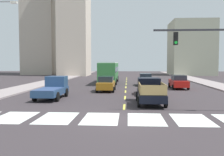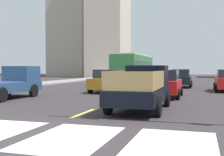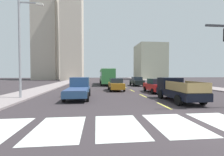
{
  "view_description": "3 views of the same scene",
  "coord_description": "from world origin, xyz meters",
  "px_view_note": "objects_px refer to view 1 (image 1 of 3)",
  "views": [
    {
      "loc": [
        0.27,
        -14.73,
        3.3
      ],
      "look_at": [
        -1.64,
        15.61,
        1.43
      ],
      "focal_mm": 40.92,
      "sensor_mm": 36.0,
      "label": 1
    },
    {
      "loc": [
        4.58,
        -7.05,
        1.84
      ],
      "look_at": [
        -1.05,
        11.42,
        1.18
      ],
      "focal_mm": 47.14,
      "sensor_mm": 36.0,
      "label": 2
    },
    {
      "loc": [
        -4.94,
        -6.79,
        2.37
      ],
      "look_at": [
        -2.56,
        16.17,
        1.68
      ],
      "focal_mm": 24.71,
      "sensor_mm": 36.0,
      "label": 3
    }
  ],
  "objects_px": {
    "pickup_stakebed": "(150,92)",
    "sedan_near_right": "(145,79)",
    "pickup_dark": "(53,88)",
    "city_bus": "(109,71)",
    "sedan_near_left": "(178,82)",
    "sedan_mid": "(149,86)",
    "sedan_far": "(106,84)"
  },
  "relations": [
    {
      "from": "pickup_dark",
      "to": "city_bus",
      "type": "distance_m",
      "value": 17.57
    },
    {
      "from": "pickup_stakebed",
      "to": "pickup_dark",
      "type": "distance_m",
      "value": 9.01
    },
    {
      "from": "pickup_dark",
      "to": "sedan_far",
      "type": "bearing_deg",
      "value": 56.17
    },
    {
      "from": "sedan_far",
      "to": "pickup_dark",
      "type": "bearing_deg",
      "value": -129.26
    },
    {
      "from": "pickup_dark",
      "to": "sedan_near_right",
      "type": "distance_m",
      "value": 16.34
    },
    {
      "from": "sedan_mid",
      "to": "sedan_near_left",
      "type": "bearing_deg",
      "value": 52.03
    },
    {
      "from": "city_bus",
      "to": "sedan_far",
      "type": "bearing_deg",
      "value": -88.77
    },
    {
      "from": "pickup_stakebed",
      "to": "sedan_near_left",
      "type": "bearing_deg",
      "value": 66.74
    },
    {
      "from": "pickup_stakebed",
      "to": "sedan_mid",
      "type": "height_order",
      "value": "pickup_stakebed"
    },
    {
      "from": "pickup_stakebed",
      "to": "sedan_mid",
      "type": "relative_size",
      "value": 1.18
    },
    {
      "from": "sedan_near_right",
      "to": "sedan_far",
      "type": "bearing_deg",
      "value": -124.52
    },
    {
      "from": "pickup_stakebed",
      "to": "sedan_near_left",
      "type": "xyz_separation_m",
      "value": [
        4.52,
        11.56,
        -0.08
      ]
    },
    {
      "from": "sedan_near_left",
      "to": "sedan_near_right",
      "type": "bearing_deg",
      "value": 133.72
    },
    {
      "from": "pickup_stakebed",
      "to": "sedan_far",
      "type": "xyz_separation_m",
      "value": [
        -4.28,
        8.23,
        -0.08
      ]
    },
    {
      "from": "sedan_near_right",
      "to": "sedan_near_left",
      "type": "distance_m",
      "value": 5.7
    },
    {
      "from": "city_bus",
      "to": "sedan_near_left",
      "type": "relative_size",
      "value": 2.45
    },
    {
      "from": "pickup_dark",
      "to": "city_bus",
      "type": "bearing_deg",
      "value": 80.31
    },
    {
      "from": "sedan_near_right",
      "to": "sedan_mid",
      "type": "height_order",
      "value": "same"
    },
    {
      "from": "pickup_stakebed",
      "to": "sedan_mid",
      "type": "bearing_deg",
      "value": 84.66
    },
    {
      "from": "sedan_mid",
      "to": "sedan_near_right",
      "type": "bearing_deg",
      "value": 85.37
    },
    {
      "from": "sedan_near_right",
      "to": "sedan_near_left",
      "type": "bearing_deg",
      "value": -48.7
    },
    {
      "from": "city_bus",
      "to": "sedan_far",
      "type": "relative_size",
      "value": 2.45
    },
    {
      "from": "sedan_far",
      "to": "sedan_near_left",
      "type": "xyz_separation_m",
      "value": [
        8.8,
        3.33,
        0.0
      ]
    },
    {
      "from": "pickup_dark",
      "to": "sedan_far",
      "type": "distance_m",
      "value": 7.33
    },
    {
      "from": "pickup_stakebed",
      "to": "sedan_near_right",
      "type": "xyz_separation_m",
      "value": [
        0.67,
        15.76,
        -0.08
      ]
    },
    {
      "from": "sedan_far",
      "to": "sedan_near_left",
      "type": "bearing_deg",
      "value": 18.44
    },
    {
      "from": "city_bus",
      "to": "sedan_mid",
      "type": "relative_size",
      "value": 2.45
    },
    {
      "from": "pickup_dark",
      "to": "sedan_near_left",
      "type": "height_order",
      "value": "pickup_dark"
    },
    {
      "from": "sedan_near_left",
      "to": "sedan_mid",
      "type": "bearing_deg",
      "value": -124.01
    },
    {
      "from": "sedan_near_right",
      "to": "sedan_mid",
      "type": "relative_size",
      "value": 1.0
    },
    {
      "from": "sedan_mid",
      "to": "sedan_near_left",
      "type": "xyz_separation_m",
      "value": [
        4.18,
        5.93,
        0.0
      ]
    },
    {
      "from": "sedan_far",
      "to": "sedan_mid",
      "type": "xyz_separation_m",
      "value": [
        4.62,
        -2.6,
        0.0
      ]
    }
  ]
}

